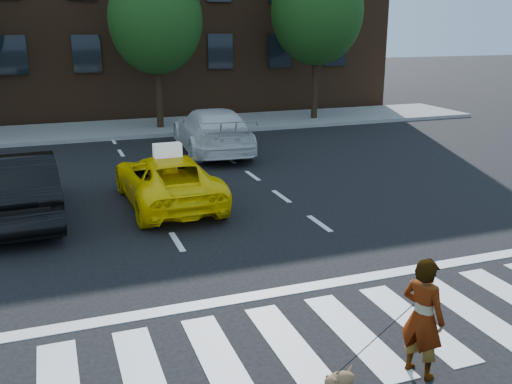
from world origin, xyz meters
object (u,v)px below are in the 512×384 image
taxi (167,180)px  white_suv (212,130)px  dog (338,381)px  tree_mid (156,7)px  woman (423,318)px  black_sedan (17,186)px

taxi → white_suv: size_ratio=0.84×
dog → taxi: bearing=68.2°
tree_mid → dog: tree_mid is taller
tree_mid → woman: tree_mid is taller
tree_mid → black_sedan: 11.96m
white_suv → dog: size_ratio=10.48×
tree_mid → taxi: size_ratio=1.62×
black_sedan → taxi: bearing=176.5°
white_suv → dog: bearing=84.1°
tree_mid → taxi: 11.00m
taxi → black_sedan: bearing=-1.4°
tree_mid → taxi: bearing=-100.1°
white_suv → woman: bearing=88.9°
tree_mid → black_sedan: size_ratio=1.53×
taxi → dog: size_ratio=8.83×
tree_mid → woman: size_ratio=4.53×
tree_mid → white_suv: bearing=-79.5°
dog → tree_mid: bearing=61.1°
tree_mid → black_sedan: bearing=-117.2°
white_suv → woman: (-1.13, -13.40, 0.03)m
tree_mid → woman: (-0.26, -18.10, -4.07)m
taxi → white_suv: (2.64, 5.30, 0.15)m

